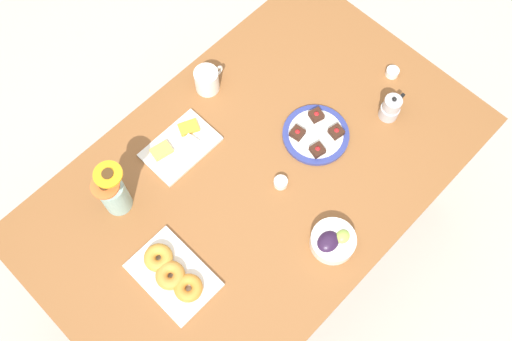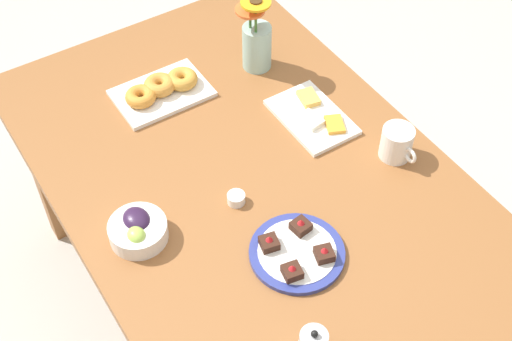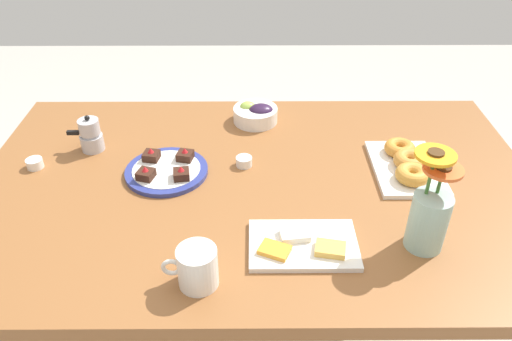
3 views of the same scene
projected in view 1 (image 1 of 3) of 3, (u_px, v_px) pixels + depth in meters
ground_plane at (256, 237)px, 2.66m from camera, size 6.00×6.00×0.00m
dining_table at (256, 184)px, 2.06m from camera, size 1.60×1.00×0.74m
coffee_mug at (207, 80)px, 2.08m from camera, size 0.12×0.09×0.10m
grape_bowl at (333, 241)px, 1.86m from camera, size 0.15×0.15×0.07m
cheese_platter at (180, 146)px, 2.01m from camera, size 0.26×0.17×0.03m
croissant_platter at (172, 274)px, 1.82m from camera, size 0.19×0.28×0.05m
jam_cup_honey at (281, 182)px, 1.95m from camera, size 0.05×0.05×0.03m
jam_cup_berry at (392, 72)px, 2.13m from camera, size 0.05×0.05×0.03m
dessert_plate at (316, 134)px, 2.03m from camera, size 0.24×0.24×0.05m
flower_vase at (114, 194)px, 1.85m from camera, size 0.12×0.11×0.26m
moka_pot at (391, 108)px, 2.03m from camera, size 0.11×0.07×0.12m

